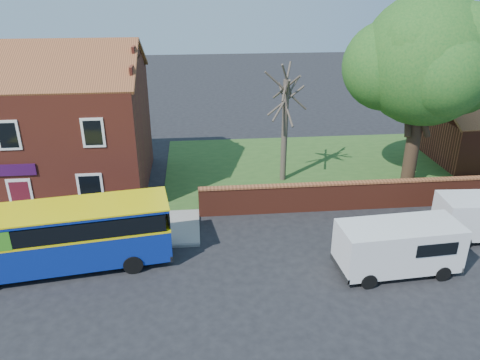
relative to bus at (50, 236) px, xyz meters
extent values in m
plane|color=black|center=(4.28, -2.77, -1.63)|extent=(120.00, 120.00, 0.00)
cube|color=gray|center=(-2.72, 2.98, -1.57)|extent=(18.00, 3.50, 0.12)
cube|color=slate|center=(-2.72, 1.23, -1.56)|extent=(18.00, 0.15, 0.14)
cube|color=#426B28|center=(17.28, 10.23, -1.61)|extent=(26.00, 12.00, 0.04)
cube|color=maroon|center=(-2.72, 8.73, 1.62)|extent=(12.00, 8.00, 6.50)
cube|color=brown|center=(-2.72, 6.73, 5.87)|extent=(12.30, 4.08, 2.16)
cube|color=brown|center=(-2.72, 10.73, 5.87)|extent=(12.30, 4.08, 2.16)
cube|color=black|center=(-2.72, 4.70, 2.97)|extent=(1.10, 0.06, 1.50)
cube|color=#4C0F19|center=(-2.72, 4.68, -0.53)|extent=(0.95, 0.04, 2.10)
cube|color=silver|center=(-2.72, 4.70, -0.48)|extent=(1.20, 0.06, 2.30)
cube|color=#320C38|center=(-2.72, 4.67, 1.17)|extent=(2.00, 0.06, 0.60)
cube|color=maroon|center=(17.28, 4.23, -0.88)|extent=(22.00, 0.30, 1.50)
cube|color=brown|center=(17.28, 4.23, -0.08)|extent=(22.00, 0.38, 0.10)
cube|color=navy|center=(0.30, 0.04, -0.56)|extent=(9.58, 3.63, 1.49)
cube|color=yellow|center=(0.30, 0.04, 0.18)|extent=(9.60, 3.66, 0.10)
cube|color=black|center=(0.30, 0.04, 0.63)|extent=(9.21, 3.60, 0.74)
cube|color=navy|center=(0.30, 0.04, 1.12)|extent=(9.58, 3.63, 0.14)
cube|color=yellow|center=(0.30, 0.04, 1.20)|extent=(9.62, 3.68, 0.06)
cylinder|color=black|center=(3.41, -0.61, -1.21)|extent=(0.87, 0.40, 0.84)
cylinder|color=black|center=(3.10, 1.54, -1.21)|extent=(0.87, 0.40, 0.84)
cube|color=white|center=(14.58, -1.57, -0.36)|extent=(5.21, 2.38, 1.93)
cube|color=black|center=(16.87, -1.41, -0.05)|extent=(0.20, 1.73, 0.76)
cube|color=black|center=(17.08, -1.39, -1.22)|extent=(0.24, 2.04, 0.24)
cylinder|color=black|center=(13.03, -2.63, -1.29)|extent=(0.68, 0.27, 0.67)
cylinder|color=black|center=(12.89, -0.72, -1.29)|extent=(0.68, 0.27, 0.67)
cylinder|color=black|center=(16.27, -2.41, -1.29)|extent=(0.68, 0.27, 0.67)
cylinder|color=black|center=(16.14, -0.50, -1.29)|extent=(0.68, 0.27, 0.67)
cylinder|color=black|center=(18.49, -0.11, -1.31)|extent=(0.65, 0.25, 0.64)
cylinder|color=black|center=(18.59, 1.70, -1.31)|extent=(0.65, 0.25, 0.64)
cylinder|color=black|center=(18.84, 6.95, 0.65)|extent=(0.79, 0.79, 4.56)
sphere|color=#427323|center=(18.84, 6.95, 5.80)|extent=(7.13, 7.13, 7.13)
sphere|color=#427323|center=(20.92, 7.35, 5.21)|extent=(5.15, 5.15, 5.15)
sphere|color=#427323|center=(16.96, 7.54, 5.40)|extent=(4.95, 4.95, 4.95)
cylinder|color=#4C4238|center=(11.52, 8.42, 1.48)|extent=(0.36, 0.36, 6.22)
cylinder|color=#4C4238|center=(11.52, 8.42, 3.70)|extent=(0.37, 3.03, 2.44)
cylinder|color=#4C4238|center=(11.52, 8.42, 3.48)|extent=(1.58, 2.24, 2.24)
cylinder|color=#4C4238|center=(11.52, 8.42, 3.92)|extent=(2.55, 1.17, 2.48)
camera|label=1|loc=(6.33, -17.66, 10.17)|focal=35.00mm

